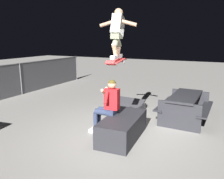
{
  "coord_description": "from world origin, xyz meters",
  "views": [
    {
      "loc": [
        -4.7,
        -2.14,
        2.3
      ],
      "look_at": [
        0.01,
        0.18,
        1.12
      ],
      "focal_mm": 36.64,
      "sensor_mm": 36.0,
      "label": 1
    }
  ],
  "objects_px": {
    "kicker_ramp": "(124,109)",
    "skater_airborne": "(117,31)",
    "ledge_box_main": "(123,127)",
    "picnic_table_back": "(185,103)",
    "person_sitting_on_ledge": "(108,104)",
    "skateboard": "(117,62)"
  },
  "relations": [
    {
      "from": "kicker_ramp",
      "to": "skater_airborne",
      "type": "bearing_deg",
      "value": -162.97
    },
    {
      "from": "skater_airborne",
      "to": "picnic_table_back",
      "type": "bearing_deg",
      "value": -40.01
    },
    {
      "from": "ledge_box_main",
      "to": "picnic_table_back",
      "type": "height_order",
      "value": "picnic_table_back"
    },
    {
      "from": "person_sitting_on_ledge",
      "to": "kicker_ramp",
      "type": "xyz_separation_m",
      "value": [
        1.8,
        0.33,
        -0.7
      ]
    },
    {
      "from": "skateboard",
      "to": "skater_airborne",
      "type": "distance_m",
      "value": 0.69
    },
    {
      "from": "skateboard",
      "to": "skater_airborne",
      "type": "relative_size",
      "value": 0.93
    },
    {
      "from": "kicker_ramp",
      "to": "skateboard",
      "type": "bearing_deg",
      "value": -163.29
    },
    {
      "from": "skater_airborne",
      "to": "skateboard",
      "type": "bearing_deg",
      "value": -173.03
    },
    {
      "from": "skateboard",
      "to": "skater_airborne",
      "type": "height_order",
      "value": "skater_airborne"
    },
    {
      "from": "skateboard",
      "to": "skater_airborne",
      "type": "bearing_deg",
      "value": 6.97
    },
    {
      "from": "picnic_table_back",
      "to": "kicker_ramp",
      "type": "bearing_deg",
      "value": 89.74
    },
    {
      "from": "person_sitting_on_ledge",
      "to": "skateboard",
      "type": "distance_m",
      "value": 1.03
    },
    {
      "from": "person_sitting_on_ledge",
      "to": "picnic_table_back",
      "type": "xyz_separation_m",
      "value": [
        1.79,
        -1.54,
        -0.26
      ]
    },
    {
      "from": "skateboard",
      "to": "skater_airborne",
      "type": "xyz_separation_m",
      "value": [
        0.06,
        0.01,
        0.69
      ]
    },
    {
      "from": "ledge_box_main",
      "to": "skateboard",
      "type": "xyz_separation_m",
      "value": [
        0.2,
        0.26,
        1.51
      ]
    },
    {
      "from": "kicker_ramp",
      "to": "picnic_table_back",
      "type": "relative_size",
      "value": 0.76
    },
    {
      "from": "kicker_ramp",
      "to": "picnic_table_back",
      "type": "height_order",
      "value": "picnic_table_back"
    },
    {
      "from": "skater_airborne",
      "to": "picnic_table_back",
      "type": "distance_m",
      "value": 2.89
    },
    {
      "from": "skateboard",
      "to": "picnic_table_back",
      "type": "relative_size",
      "value": 0.59
    },
    {
      "from": "picnic_table_back",
      "to": "ledge_box_main",
      "type": "bearing_deg",
      "value": 149.56
    },
    {
      "from": "person_sitting_on_ledge",
      "to": "picnic_table_back",
      "type": "height_order",
      "value": "person_sitting_on_ledge"
    },
    {
      "from": "ledge_box_main",
      "to": "person_sitting_on_ledge",
      "type": "distance_m",
      "value": 0.67
    }
  ]
}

